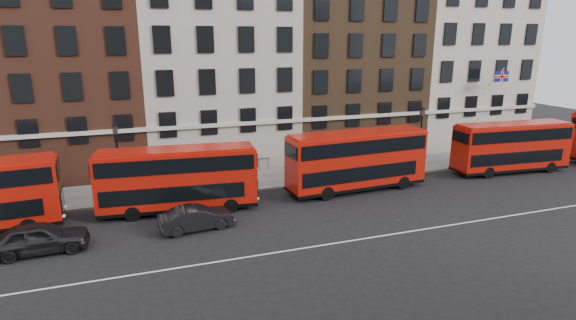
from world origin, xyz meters
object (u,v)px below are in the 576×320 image
object	(u,v)px
bus_b	(177,178)
car_front	(197,218)
bus_c	(357,159)
bus_d	(511,146)
car_rear	(39,238)
traffic_light	(501,136)

from	to	relation	value
bus_b	car_front	world-z (taller)	bus_b
bus_b	car_front	bearing A→B (deg)	-73.21
bus_c	car_front	bearing A→B (deg)	-167.93
bus_d	car_rear	bearing A→B (deg)	-169.88
bus_c	car_rear	world-z (taller)	bus_c
car_rear	bus_d	bearing A→B (deg)	-85.26
bus_b	bus_d	xyz separation A→B (m)	(27.20, -0.00, 0.00)
car_rear	traffic_light	distance (m)	36.87
bus_c	traffic_light	xyz separation A→B (m)	(15.94, 2.77, 0.07)
car_rear	car_front	world-z (taller)	car_rear
bus_b	traffic_light	distance (m)	28.90
car_rear	car_front	xyz separation A→B (m)	(8.19, 0.29, -0.11)
bus_d	bus_b	bearing A→B (deg)	-175.90
traffic_light	car_rear	bearing A→B (deg)	-169.96
car_front	bus_c	bearing A→B (deg)	-81.33
car_rear	bus_c	bearing A→B (deg)	-81.09
bus_b	car_front	xyz separation A→B (m)	(0.68, -3.37, -1.54)
bus_b	bus_c	world-z (taller)	bus_c
car_rear	bus_b	bearing A→B (deg)	-65.30
car_rear	car_front	size ratio (longest dim) A/B	1.11
bus_c	bus_d	bearing A→B (deg)	-3.40
bus_d	car_front	world-z (taller)	bus_d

